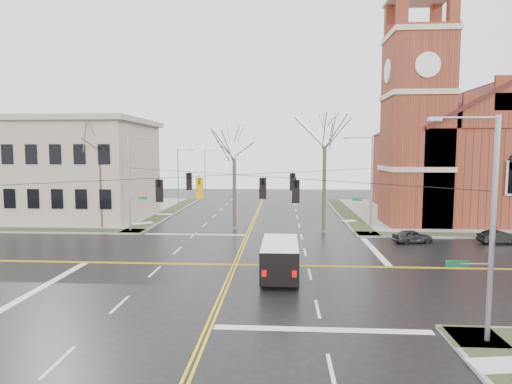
# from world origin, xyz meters

# --- Properties ---
(ground) EXTENTS (120.00, 120.00, 0.00)m
(ground) POSITION_xyz_m (0.00, 0.00, 0.00)
(ground) COLOR black
(ground) RESTS_ON ground
(sidewalks) EXTENTS (80.00, 80.00, 0.17)m
(sidewalks) POSITION_xyz_m (0.00, 0.00, 0.08)
(sidewalks) COLOR gray
(sidewalks) RESTS_ON ground
(road_markings) EXTENTS (100.00, 100.00, 0.01)m
(road_markings) POSITION_xyz_m (0.00, 0.00, 0.01)
(road_markings) COLOR gold
(road_markings) RESTS_ON ground
(church) EXTENTS (24.28, 27.48, 27.50)m
(church) POSITION_xyz_m (24.76, 24.78, 8.43)
(church) COLOR maroon
(church) RESTS_ON ground
(civic_building_a) EXTENTS (18.00, 14.00, 11.00)m
(civic_building_a) POSITION_xyz_m (-22.00, 20.00, 5.50)
(civic_building_a) COLOR #A29380
(civic_building_a) RESTS_ON ground
(signal_pole_ne) EXTENTS (2.75, 0.22, 9.00)m
(signal_pole_ne) POSITION_xyz_m (11.32, 11.50, 4.95)
(signal_pole_ne) COLOR gray
(signal_pole_ne) RESTS_ON ground
(signal_pole_nw) EXTENTS (2.75, 0.22, 9.00)m
(signal_pole_nw) POSITION_xyz_m (-11.32, 11.50, 4.95)
(signal_pole_nw) COLOR gray
(signal_pole_nw) RESTS_ON ground
(signal_pole_se) EXTENTS (2.75, 0.22, 9.00)m
(signal_pole_se) POSITION_xyz_m (11.32, -11.50, 4.95)
(signal_pole_se) COLOR gray
(signal_pole_se) RESTS_ON ground
(span_wires) EXTENTS (23.02, 23.02, 0.03)m
(span_wires) POSITION_xyz_m (0.00, 0.00, 6.20)
(span_wires) COLOR black
(span_wires) RESTS_ON ground
(traffic_signals) EXTENTS (8.21, 8.26, 1.30)m
(traffic_signals) POSITION_xyz_m (-0.00, -0.67, 5.45)
(traffic_signals) COLOR black
(traffic_signals) RESTS_ON ground
(streetlight_north_a) EXTENTS (2.30, 0.20, 8.00)m
(streetlight_north_a) POSITION_xyz_m (-10.65, 28.00, 4.47)
(streetlight_north_a) COLOR gray
(streetlight_north_a) RESTS_ON ground
(streetlight_north_b) EXTENTS (2.30, 0.20, 8.00)m
(streetlight_north_b) POSITION_xyz_m (-10.65, 48.00, 4.47)
(streetlight_north_b) COLOR gray
(streetlight_north_b) RESTS_ON ground
(cargo_van) EXTENTS (2.28, 5.78, 2.18)m
(cargo_van) POSITION_xyz_m (3.11, -2.53, 1.29)
(cargo_van) COLOR white
(cargo_van) RESTS_ON ground
(parked_car_a) EXTENTS (3.57, 2.15, 1.14)m
(parked_car_a) POSITION_xyz_m (14.28, 7.94, 0.57)
(parked_car_a) COLOR black
(parked_car_a) RESTS_ON ground
(parked_car_b) EXTENTS (3.54, 1.52, 1.13)m
(parked_car_b) POSITION_xyz_m (21.56, 8.06, 0.57)
(parked_car_b) COLOR black
(parked_car_b) RESTS_ON ground
(tree_nw_far) EXTENTS (4.00, 4.00, 11.23)m
(tree_nw_far) POSITION_xyz_m (-14.96, 13.13, 8.13)
(tree_nw_far) COLOR #3A2D25
(tree_nw_far) RESTS_ON ground
(tree_nw_near) EXTENTS (4.00, 4.00, 10.42)m
(tree_nw_near) POSITION_xyz_m (-1.61, 14.08, 7.55)
(tree_nw_near) COLOR #3A2D25
(tree_nw_near) RESTS_ON ground
(tree_ne) EXTENTS (4.00, 4.00, 12.21)m
(tree_ne) POSITION_xyz_m (7.25, 12.83, 8.82)
(tree_ne) COLOR #3A2D25
(tree_ne) RESTS_ON ground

